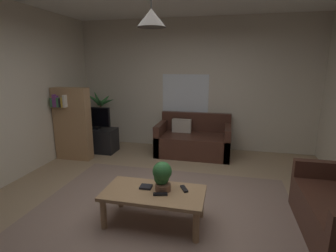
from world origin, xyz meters
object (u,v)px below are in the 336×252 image
object	(u,v)px
book_on_table_0	(146,187)
pendant_lamp	(151,18)
coffee_table	(154,196)
potted_plant_on_table	(162,175)
couch_under_window	(193,141)
tv	(94,118)
remote_on_table_1	(160,194)
tv_stand	(96,140)
bookshelf_corner	(72,123)
remote_on_table_0	(184,189)
potted_palm_corner	(102,123)

from	to	relation	value
book_on_table_0	pendant_lamp	bearing A→B (deg)	-28.76
coffee_table	book_on_table_0	xyz separation A→B (m)	(-0.11, 0.06, 0.07)
pendant_lamp	potted_plant_on_table	bearing A→B (deg)	39.95
couch_under_window	tv	world-z (taller)	tv
remote_on_table_1	tv_stand	world-z (taller)	tv_stand
tv_stand	pendant_lamp	world-z (taller)	pendant_lamp
book_on_table_0	bookshelf_corner	xyz separation A→B (m)	(-2.01, 1.65, 0.30)
potted_plant_on_table	pendant_lamp	size ratio (longest dim) A/B	0.57
remote_on_table_1	coffee_table	bearing A→B (deg)	40.79
book_on_table_0	pendant_lamp	xyz separation A→B (m)	(0.11, -0.06, 1.86)
couch_under_window	tv_stand	xyz separation A→B (m)	(-2.07, -0.27, -0.03)
tv_stand	tv	xyz separation A→B (m)	(0.00, -0.02, 0.49)
tv_stand	remote_on_table_0	bearing A→B (deg)	-42.83
tv	potted_palm_corner	xyz separation A→B (m)	(-0.11, 0.54, -0.23)
couch_under_window	book_on_table_0	distance (m)	2.46
potted_plant_on_table	book_on_table_0	bearing A→B (deg)	-178.19
remote_on_table_1	potted_palm_corner	distance (m)	3.54
tv_stand	pendant_lamp	bearing A→B (deg)	-48.93
book_on_table_0	bookshelf_corner	distance (m)	2.62
pendant_lamp	potted_palm_corner	bearing A→B (deg)	126.72
remote_on_table_1	tv_stand	bearing A→B (deg)	27.64
potted_palm_corner	pendant_lamp	world-z (taller)	pendant_lamp
couch_under_window	book_on_table_0	world-z (taller)	couch_under_window
tv	bookshelf_corner	distance (m)	0.53
potted_plant_on_table	pendant_lamp	world-z (taller)	pendant_lamp
potted_plant_on_table	potted_palm_corner	xyz separation A→B (m)	(-2.13, 2.68, -0.07)
potted_palm_corner	bookshelf_corner	world-z (taller)	bookshelf_corner
tv	remote_on_table_1	bearing A→B (deg)	-48.15
coffee_table	tv	size ratio (longest dim) A/B	1.59
bookshelf_corner	tv	bearing A→B (deg)	69.41
remote_on_table_0	potted_palm_corner	bearing A→B (deg)	-75.62
bookshelf_corner	potted_palm_corner	bearing A→B (deg)	85.67
potted_palm_corner	pendant_lamp	distance (m)	3.86
potted_plant_on_table	pendant_lamp	xyz separation A→B (m)	(-0.08, -0.07, 1.69)
tv_stand	bookshelf_corner	distance (m)	0.72
remote_on_table_0	book_on_table_0	bearing A→B (deg)	-20.63
coffee_table	tv	xyz separation A→B (m)	(-1.94, 2.21, 0.40)
book_on_table_0	potted_palm_corner	distance (m)	3.31
remote_on_table_0	pendant_lamp	distance (m)	1.89
book_on_table_0	potted_palm_corner	size ratio (longest dim) A/B	0.11
book_on_table_0	bookshelf_corner	size ratio (longest dim) A/B	0.10
remote_on_table_1	bookshelf_corner	distance (m)	2.87
remote_on_table_1	bookshelf_corner	bearing A→B (deg)	37.34
coffee_table	tv_stand	xyz separation A→B (m)	(-1.94, 2.23, -0.09)
potted_plant_on_table	remote_on_table_0	bearing A→B (deg)	11.31
book_on_table_0	potted_plant_on_table	world-z (taller)	potted_plant_on_table
potted_palm_corner	pendant_lamp	xyz separation A→B (m)	(2.05, -2.75, 1.76)
coffee_table	bookshelf_corner	bearing A→B (deg)	141.14
couch_under_window	coffee_table	xyz separation A→B (m)	(-0.13, -2.50, 0.06)
bookshelf_corner	remote_on_table_0	bearing A→B (deg)	-32.95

